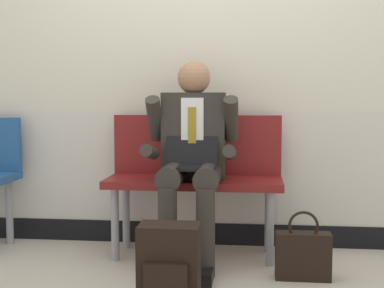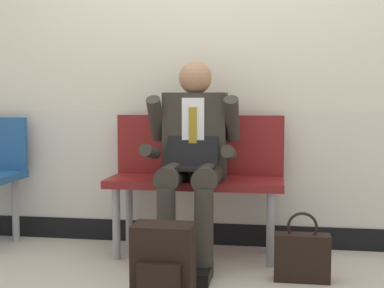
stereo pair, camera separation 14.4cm
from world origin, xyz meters
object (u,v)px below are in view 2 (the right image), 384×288
Objects in this scene: bench_with_person at (197,171)px; person_seated at (192,154)px; handbag at (302,256)px; backpack at (163,266)px.

person_seated is (0.00, -0.20, 0.13)m from bench_with_person.
handbag is (0.66, -0.45, -0.41)m from bench_with_person.
handbag is at bearing -20.68° from person_seated.
backpack is 0.84m from handbag.
handbag is at bearing 34.34° from backpack.
bench_with_person is 0.99m from backpack.
backpack is 1.04× the size of handbag.
bench_with_person is at bearing 88.08° from backpack.
bench_with_person reaches higher than backpack.
backpack is (-0.03, -0.72, -0.48)m from person_seated.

